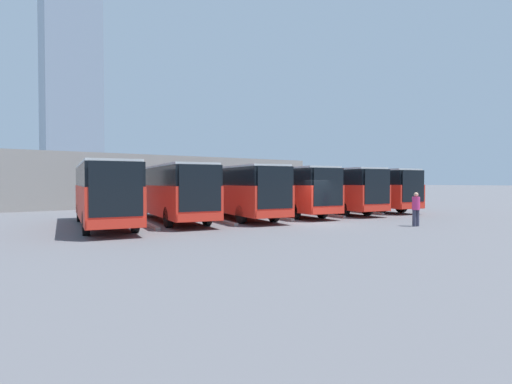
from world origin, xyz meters
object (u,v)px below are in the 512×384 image
object	(u,v)px
bus_1	(327,189)
bus_2	(282,189)
bus_3	(235,190)
pedestrian	(416,208)
bus_4	(172,190)
bus_5	(104,192)
bus_0	(361,188)

from	to	relation	value
bus_1	bus_2	xyz separation A→B (m)	(4.19, -0.26, 0.00)
bus_3	pedestrian	world-z (taller)	bus_3
bus_3	pedestrian	bearing A→B (deg)	127.86
bus_4	bus_2	bearing A→B (deg)	-172.99
bus_1	pedestrian	bearing A→B (deg)	81.75
bus_4	bus_5	world-z (taller)	same
bus_2	bus_5	xyz separation A→B (m)	(12.57, 0.52, 0.00)
pedestrian	bus_1	bearing A→B (deg)	82.42
bus_2	bus_3	world-z (taller)	same
bus_5	pedestrian	size ratio (longest dim) A/B	6.26
bus_2	pedestrian	bearing A→B (deg)	105.75
bus_4	bus_0	bearing A→B (deg)	-172.43
bus_3	bus_5	distance (m)	8.39
bus_2	bus_0	bearing A→B (deg)	-171.87
bus_2	bus_5	size ratio (longest dim) A/B	1.00
bus_3	pedestrian	distance (m)	11.17
bus_2	bus_4	distance (m)	8.39
bus_2	bus_4	xyz separation A→B (m)	(8.38, -0.25, 0.00)
bus_2	bus_5	distance (m)	12.58
bus_0	bus_5	distance (m)	20.96
pedestrian	bus_5	bearing A→B (deg)	155.00
bus_1	bus_3	distance (m)	8.38
bus_0	pedestrian	bearing A→B (deg)	62.83
bus_0	pedestrian	world-z (taller)	bus_0
bus_5	bus_1	bearing A→B (deg)	-170.40
bus_0	pedestrian	xyz separation A→B (m)	(7.15, 9.88, -0.88)
bus_0	bus_4	world-z (taller)	same
bus_2	pedestrian	distance (m)	10.08
bus_4	bus_1	bearing A→B (deg)	-173.62
bus_0	pedestrian	distance (m)	12.23
bus_1	bus_5	size ratio (longest dim) A/B	1.00
bus_0	bus_4	bearing A→B (deg)	7.57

